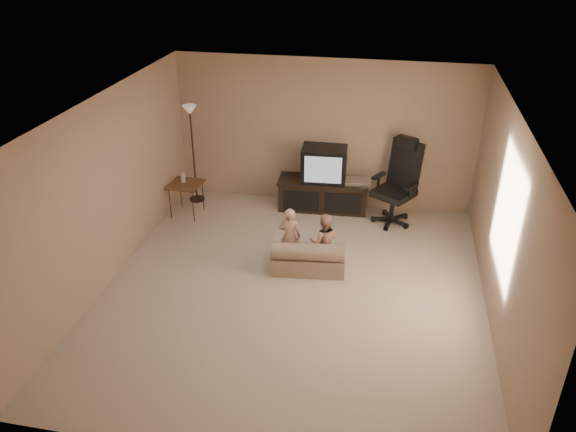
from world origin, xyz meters
name	(u,v)px	position (x,y,z in m)	size (l,w,h in m)	color
floor	(293,290)	(0.00, 0.00, 0.00)	(5.50, 5.50, 0.00)	#C0AD98
room_shell	(293,188)	(0.00, 0.00, 1.52)	(5.50, 5.50, 5.50)	silver
tv_stand	(324,184)	(0.06, 2.49, 0.46)	(1.57, 0.66, 1.10)	black
office_chair	(396,193)	(1.27, 2.26, 0.51)	(0.89, 0.90, 1.41)	black
side_table	(185,184)	(-2.15, 1.82, 0.55)	(0.55, 0.55, 0.77)	brown
floor_lamp	(191,132)	(-2.19, 2.37, 1.25)	(0.27, 0.27, 1.72)	black
child_sofa	(308,258)	(0.12, 0.53, 0.20)	(1.08, 0.69, 0.50)	#8B755E
toddler_left	(290,236)	(-0.18, 0.68, 0.44)	(0.32, 0.23, 0.87)	tan
toddler_right	(324,242)	(0.31, 0.64, 0.43)	(0.41, 0.23, 0.85)	tan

